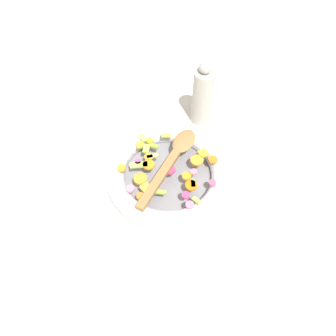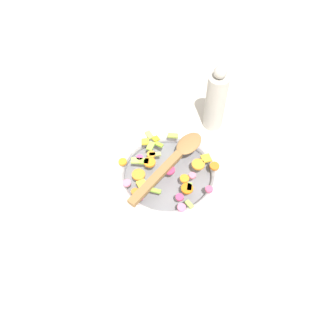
# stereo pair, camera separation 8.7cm
# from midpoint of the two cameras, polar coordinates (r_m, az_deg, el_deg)

# --- Properties ---
(ground_plane) EXTENTS (4.00, 4.00, 0.00)m
(ground_plane) POSITION_cam_midpoint_polar(r_m,az_deg,el_deg) (0.91, 2.73, -2.03)
(ground_plane) COLOR beige
(skillet) EXTENTS (0.34, 0.34, 0.05)m
(skillet) POSITION_cam_midpoint_polar(r_m,az_deg,el_deg) (0.89, 2.78, -1.24)
(skillet) COLOR slate
(skillet) RESTS_ON ground_plane
(chopped_vegetables) EXTENTS (0.28, 0.26, 0.01)m
(chopped_vegetables) POSITION_cam_midpoint_polar(r_m,az_deg,el_deg) (0.86, 2.47, -0.23)
(chopped_vegetables) COLOR orange
(chopped_vegetables) RESTS_ON skillet
(wooden_spoon) EXTENTS (0.16, 0.27, 0.01)m
(wooden_spoon) POSITION_cam_midpoint_polar(r_m,az_deg,el_deg) (0.87, 3.98, 1.48)
(wooden_spoon) COLOR olive
(wooden_spoon) RESTS_ON chopped_vegetables
(pepper_mill) EXTENTS (0.06, 0.06, 0.22)m
(pepper_mill) POSITION_cam_midpoint_polar(r_m,az_deg,el_deg) (0.98, 10.86, 11.28)
(pepper_mill) COLOR #B2ADA3
(pepper_mill) RESTS_ON ground_plane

